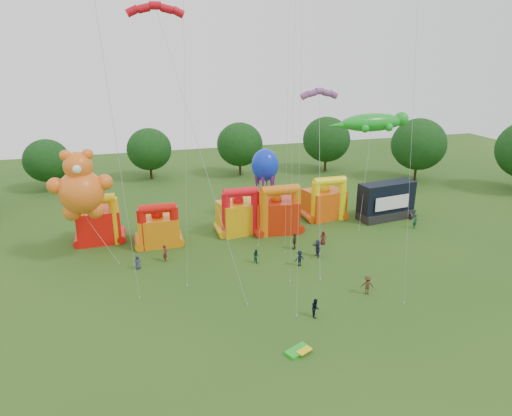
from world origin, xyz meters
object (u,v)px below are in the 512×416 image
object	(u,v)px
bouncy_castle_2	(239,215)
stage_trailer	(386,201)
gecko_kite	(366,169)
spectator_0	(138,262)
octopus_kite	(263,199)
teddy_bear_kite	(85,198)
bouncy_castle_0	(99,223)
spectator_4	(295,241)

from	to	relation	value
bouncy_castle_2	stage_trailer	distance (m)	20.42
gecko_kite	spectator_0	size ratio (longest dim) A/B	9.02
gecko_kite	spectator_0	bearing A→B (deg)	-165.88
bouncy_castle_2	gecko_kite	world-z (taller)	gecko_kite
bouncy_castle_2	octopus_kite	world-z (taller)	octopus_kite
teddy_bear_kite	spectator_0	size ratio (longest dim) A/B	8.12
stage_trailer	bouncy_castle_0	bearing A→B (deg)	176.36
bouncy_castle_0	stage_trailer	world-z (taller)	bouncy_castle_0
octopus_kite	bouncy_castle_0	bearing A→B (deg)	177.69
bouncy_castle_0	gecko_kite	bearing A→B (deg)	-1.82
bouncy_castle_0	bouncy_castle_2	xyz separation A→B (m)	(16.59, -1.88, -0.02)
teddy_bear_kite	spectator_4	xyz separation A→B (m)	(22.17, -3.11, -6.26)
stage_trailer	teddy_bear_kite	distance (m)	38.09
stage_trailer	octopus_kite	size ratio (longest dim) A/B	0.77
bouncy_castle_2	teddy_bear_kite	world-z (taller)	teddy_bear_kite
teddy_bear_kite	gecko_kite	size ratio (longest dim) A/B	0.90
stage_trailer	spectator_0	bearing A→B (deg)	-169.08
stage_trailer	gecko_kite	bearing A→B (deg)	154.57
gecko_kite	octopus_kite	size ratio (longest dim) A/B	1.30
bouncy_castle_0	spectator_0	world-z (taller)	bouncy_castle_0
spectator_0	gecko_kite	bearing A→B (deg)	7.92
gecko_kite	octopus_kite	distance (m)	14.62
bouncy_castle_2	octopus_kite	size ratio (longest dim) A/B	0.58
teddy_bear_kite	spectator_0	distance (m)	8.61
spectator_0	spectator_4	xyz separation A→B (m)	(17.53, 0.19, 0.20)
teddy_bear_kite	octopus_kite	world-z (taller)	teddy_bear_kite
bouncy_castle_2	octopus_kite	xyz separation A→B (m)	(3.46, 1.07, 1.39)
stage_trailer	gecko_kite	distance (m)	5.27
stage_trailer	spectator_4	world-z (taller)	stage_trailer
teddy_bear_kite	stage_trailer	bearing A→B (deg)	4.66
spectator_0	spectator_4	world-z (taller)	spectator_4
teddy_bear_kite	gecko_kite	xyz separation A→B (m)	(35.00, 4.34, -0.43)
stage_trailer	spectator_0	world-z (taller)	stage_trailer
bouncy_castle_0	bouncy_castle_2	distance (m)	16.70
stage_trailer	gecko_kite	world-z (taller)	gecko_kite
bouncy_castle_2	octopus_kite	distance (m)	3.88
teddy_bear_kite	spectator_0	world-z (taller)	teddy_bear_kite
bouncy_castle_0	gecko_kite	xyz separation A→B (m)	(34.35, -1.09, 4.43)
bouncy_castle_0	teddy_bear_kite	size ratio (longest dim) A/B	0.50
bouncy_castle_2	bouncy_castle_0	bearing A→B (deg)	173.55
gecko_kite	octopus_kite	xyz separation A→B (m)	(-14.30, 0.28, -3.05)
bouncy_castle_0	spectator_0	distance (m)	9.73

